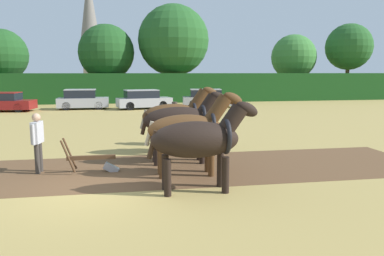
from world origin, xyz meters
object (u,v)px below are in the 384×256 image
(tree_right, at_px, (349,47))
(draft_horse_lead_left, at_px, (199,139))
(draft_horse_lead_right, at_px, (190,129))
(parked_car_center_left, at_px, (143,100))
(plow, at_px, (96,162))
(parked_car_center, at_px, (207,98))
(tree_left, at_px, (1,55))
(tree_center, at_px, (173,40))
(parked_car_left, at_px, (82,100))
(draft_horse_trail_right, at_px, (176,116))
(draft_horse_trail_left, at_px, (182,120))
(parked_car_far_left, at_px, (4,102))
(farmer_beside_team, at_px, (175,120))
(tree_center_right, at_px, (294,57))
(church_spire, at_px, (90,28))
(tree_center_left, at_px, (106,52))
(farmer_at_plow, at_px, (37,138))

(tree_right, distance_m, draft_horse_lead_left, 39.48)
(draft_horse_lead_right, bearing_deg, parked_car_center_left, 91.26)
(plow, distance_m, parked_car_center, 21.37)
(tree_left, bearing_deg, tree_center, -0.36)
(parked_car_left, bearing_deg, tree_center, 43.10)
(plow, bearing_deg, draft_horse_trail_right, 39.99)
(tree_left, bearing_deg, tree_right, 0.78)
(draft_horse_trail_right, distance_m, plow, 3.67)
(draft_horse_trail_left, relative_size, parked_car_far_left, 0.66)
(tree_center, distance_m, parked_car_far_left, 17.67)
(draft_horse_lead_left, bearing_deg, farmer_beside_team, 88.53)
(draft_horse_trail_right, bearing_deg, parked_car_left, 106.60)
(tree_right, bearing_deg, tree_center_right, 173.53)
(tree_right, relative_size, draft_horse_trail_right, 2.90)
(parked_car_left, xyz_separation_m, parked_car_center, (10.24, -0.10, -0.02))
(church_spire, bearing_deg, tree_center_left, -82.67)
(parked_car_far_left, bearing_deg, church_spire, 92.88)
(farmer_beside_team, bearing_deg, draft_horse_lead_left, -67.26)
(tree_center_right, bearing_deg, parked_car_center, -141.73)
(tree_center, relative_size, parked_car_center_left, 2.16)
(tree_left, bearing_deg, parked_car_center_left, -34.42)
(tree_center_left, height_order, draft_horse_lead_right, tree_center_left)
(tree_center_left, distance_m, draft_horse_lead_right, 29.69)
(tree_center_right, distance_m, church_spire, 39.34)
(draft_horse_lead_right, xyz_separation_m, farmer_beside_team, (0.18, 4.56, -0.30))
(church_spire, distance_m, parked_car_center_left, 41.92)
(tree_left, distance_m, tree_center_left, 9.92)
(draft_horse_trail_left, relative_size, parked_car_center, 0.65)
(tree_right, bearing_deg, draft_horse_trail_left, -130.31)
(draft_horse_lead_right, bearing_deg, tree_right, 51.68)
(parked_car_far_left, bearing_deg, tree_center_left, 59.43)
(draft_horse_trail_right, bearing_deg, draft_horse_trail_left, -90.45)
(tree_center_right, distance_m, plow, 36.02)
(draft_horse_trail_left, height_order, farmer_at_plow, draft_horse_trail_left)
(tree_left, relative_size, tree_center_left, 0.91)
(draft_horse_trail_right, bearing_deg, church_spire, 97.94)
(tree_left, relative_size, farmer_beside_team, 4.03)
(tree_center_left, distance_m, parked_car_left, 9.63)
(draft_horse_trail_right, xyz_separation_m, plow, (-2.71, -2.23, -1.05))
(draft_horse_trail_right, xyz_separation_m, parked_car_far_left, (-10.77, 16.97, -0.67))
(parked_car_center, bearing_deg, parked_car_left, -173.10)
(draft_horse_trail_right, height_order, plow, draft_horse_trail_right)
(parked_car_center, bearing_deg, draft_horse_trail_right, -98.76)
(draft_horse_lead_right, relative_size, draft_horse_trail_right, 0.99)
(tree_center_right, height_order, parked_car_left, tree_center_right)
(plow, bearing_deg, farmer_at_plow, 171.46)
(tree_left, distance_m, farmer_beside_team, 28.26)
(tree_center, bearing_deg, draft_horse_lead_right, -96.71)
(tree_right, height_order, draft_horse_lead_right, tree_right)
(tree_center_right, height_order, parked_car_center_left, tree_center_right)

